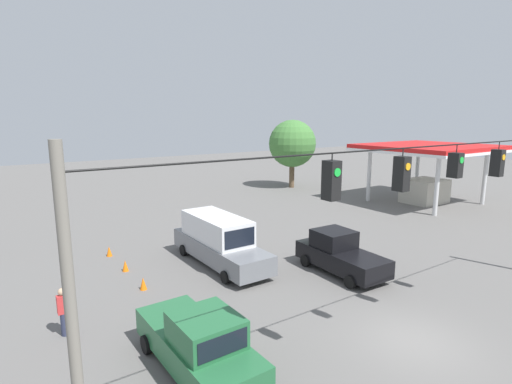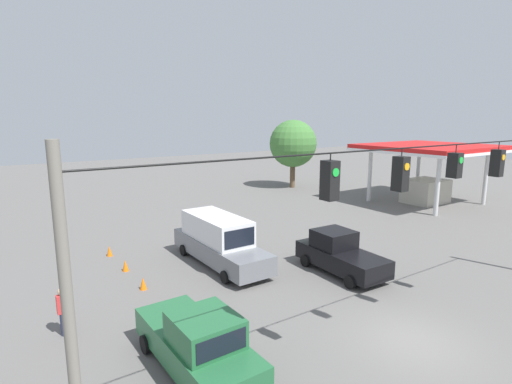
{
  "view_description": "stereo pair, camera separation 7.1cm",
  "coord_description": "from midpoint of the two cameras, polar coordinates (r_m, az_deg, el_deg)",
  "views": [
    {
      "loc": [
        12.06,
        7.64,
        7.95
      ],
      "look_at": [
        0.26,
        -9.77,
        3.98
      ],
      "focal_mm": 28.0,
      "sensor_mm": 36.0,
      "label": 1
    },
    {
      "loc": [
        12.0,
        7.68,
        7.95
      ],
      "look_at": [
        0.26,
        -9.77,
        3.98
      ],
      "focal_mm": 28.0,
      "sensor_mm": 36.0,
      "label": 2
    }
  ],
  "objects": [
    {
      "name": "pickup_truck_green_parked_shoulder",
      "position": [
        13.46,
        -8.14,
        -20.62
      ],
      "size": [
        2.31,
        5.59,
        2.12
      ],
      "color": "#236038",
      "rests_on": "ground_plane"
    },
    {
      "name": "pickup_truck_black_crossing_near",
      "position": [
        21.33,
        11.93,
        -8.64
      ],
      "size": [
        2.4,
        5.18,
        2.12
      ],
      "color": "black",
      "rests_on": "ground_plane"
    },
    {
      "name": "pedestrian",
      "position": [
        16.81,
        -25.72,
        -15.08
      ],
      "size": [
        0.4,
        0.28,
        1.84
      ],
      "color": "#2D334C",
      "rests_on": "ground_plane"
    },
    {
      "name": "traffic_cone_second",
      "position": [
        16.99,
        -12.14,
        -16.34
      ],
      "size": [
        0.33,
        0.33,
        0.59
      ],
      "primitive_type": "cone",
      "color": "orange",
      "rests_on": "ground_plane"
    },
    {
      "name": "traffic_cone_third",
      "position": [
        19.82,
        -15.73,
        -12.46
      ],
      "size": [
        0.33,
        0.33,
        0.59
      ],
      "primitive_type": "cone",
      "color": "orange",
      "rests_on": "ground_plane"
    },
    {
      "name": "traffic_cone_nearest",
      "position": [
        14.84,
        -8.26,
        -20.47
      ],
      "size": [
        0.33,
        0.33,
        0.59
      ],
      "primitive_type": "cone",
      "color": "orange",
      "rests_on": "ground_plane"
    },
    {
      "name": "traffic_cone_fourth",
      "position": [
        22.29,
        -18.08,
        -9.96
      ],
      "size": [
        0.33,
        0.33,
        0.59
      ],
      "primitive_type": "cone",
      "color": "orange",
      "rests_on": "ground_plane"
    },
    {
      "name": "box_truck_grey_withflow_mid",
      "position": [
        22.06,
        -5.27,
        -6.85
      ],
      "size": [
        2.46,
        7.45,
        2.65
      ],
      "color": "slate",
      "rests_on": "ground_plane"
    },
    {
      "name": "traffic_cone_fifth",
      "position": [
        24.86,
        -20.13,
        -7.93
      ],
      "size": [
        0.33,
        0.33,
        0.59
      ],
      "primitive_type": "cone",
      "color": "orange",
      "rests_on": "ground_plane"
    },
    {
      "name": "overhead_signal_span",
      "position": [
        14.02,
        26.0,
        -2.27
      ],
      "size": [
        22.54,
        0.38,
        7.62
      ],
      "color": "slate",
      "rests_on": "ground_plane"
    },
    {
      "name": "tree_horizon_left",
      "position": [
        45.35,
        5.35,
        6.87
      ],
      "size": [
        5.3,
        5.3,
        7.65
      ],
      "color": "brown",
      "rests_on": "ground_plane"
    },
    {
      "name": "ground_plane",
      "position": [
        16.33,
        21.72,
        -19.28
      ],
      "size": [
        140.0,
        140.0,
        0.0
      ],
      "primitive_type": "plane",
      "color": "#605E5B"
    },
    {
      "name": "gas_station",
      "position": [
        40.3,
        23.39,
        4.13
      ],
      "size": [
        10.95,
        10.03,
        5.44
      ],
      "color": "red",
      "rests_on": "ground_plane"
    }
  ]
}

